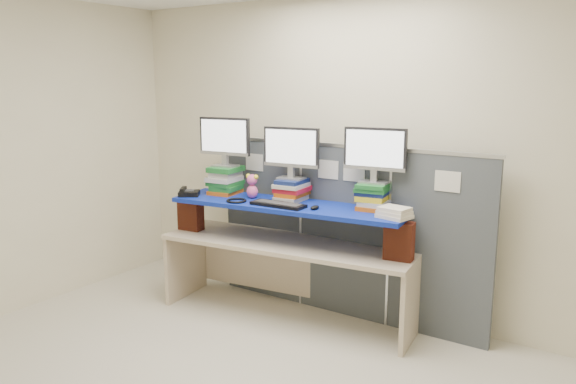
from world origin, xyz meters
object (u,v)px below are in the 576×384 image
Objects in this scene: blue_board at (288,206)px; desk at (288,257)px; monitor_center at (291,150)px; monitor_right at (375,152)px; monitor_left at (225,139)px; keyboard at (278,204)px; desk_phone at (188,193)px.

desk is at bearing 173.26° from blue_board.
monitor_right is (0.74, 0.09, 0.03)m from monitor_center.
monitor_right is at bearing -0.00° from monitor_left.
keyboard is (-0.71, -0.33, -0.46)m from monitor_right.
blue_board reaches higher than desk.
monitor_right reaches higher than keyboard.
blue_board is at bearing -9.48° from monitor_left.
monitor_left is 2.16× the size of desk_phone.
desk is 0.93m from monitor_center.
monitor_left is 1.00× the size of monitor_center.
keyboard is 0.93m from desk_phone.
keyboard is 2.01× the size of desk_phone.
monitor_center is at bearing 95.84° from keyboard.
monitor_center is (-0.04, 0.11, 0.93)m from desk.
monitor_left is 1.00× the size of monitor_right.
monitor_right reaches higher than monitor_center.
blue_board is at bearing 83.54° from keyboard.
desk is 4.47× the size of monitor_right.
blue_board is 4.02× the size of monitor_center.
blue_board is 0.48m from monitor_center.
monitor_left is at bearing 180.00° from monitor_right.
desk_phone reaches higher than blue_board.
keyboard is at bearing -89.50° from monitor_center.
monitor_left reaches higher than desk_phone.
keyboard is at bearing -28.26° from desk_phone.
monitor_right is at bearing 9.34° from desk.
blue_board is 4.32× the size of keyboard.
monitor_left reaches higher than blue_board.
blue_board is 0.14m from keyboard.
blue_board is at bearing -170.66° from monitor_right.
desk_phone is at bearing -175.42° from keyboard.
blue_board is at bearing -20.55° from desk_phone.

